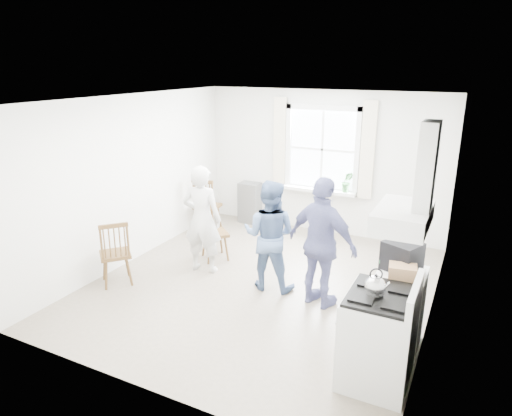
% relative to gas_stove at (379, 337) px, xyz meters
% --- Properties ---
extents(room_shell, '(4.62, 5.12, 2.64)m').
position_rel_gas_stove_xyz_m(room_shell, '(-1.91, 1.35, 0.82)').
color(room_shell, gray).
rests_on(room_shell, ground).
extents(window_assembly, '(1.88, 0.24, 1.70)m').
position_rel_gas_stove_xyz_m(window_assembly, '(-1.91, 3.80, 0.98)').
color(window_assembly, white).
rests_on(window_assembly, room_shell).
extents(range_hood, '(0.45, 0.76, 0.94)m').
position_rel_gas_stove_xyz_m(range_hood, '(0.16, -0.00, 1.42)').
color(range_hood, white).
rests_on(range_hood, room_shell).
extents(shelf_unit, '(0.40, 0.30, 0.80)m').
position_rel_gas_stove_xyz_m(shelf_unit, '(-3.31, 3.68, -0.08)').
color(shelf_unit, slate).
rests_on(shelf_unit, ground).
extents(gas_stove, '(0.68, 0.76, 1.12)m').
position_rel_gas_stove_xyz_m(gas_stove, '(0.00, 0.00, 0.00)').
color(gas_stove, silver).
rests_on(gas_stove, ground).
extents(kettle, '(0.20, 0.20, 0.28)m').
position_rel_gas_stove_xyz_m(kettle, '(-0.07, -0.05, 0.56)').
color(kettle, silver).
rests_on(kettle, gas_stove).
extents(low_cabinet, '(0.50, 0.55, 0.90)m').
position_rel_gas_stove_xyz_m(low_cabinet, '(0.07, 0.70, -0.03)').
color(low_cabinet, white).
rests_on(low_cabinet, ground).
extents(stereo_stack, '(0.45, 0.43, 0.32)m').
position_rel_gas_stove_xyz_m(stereo_stack, '(0.04, 0.74, 0.58)').
color(stereo_stack, black).
rests_on(stereo_stack, low_cabinet).
extents(cardboard_box, '(0.30, 0.24, 0.18)m').
position_rel_gas_stove_xyz_m(cardboard_box, '(0.10, 0.46, 0.50)').
color(cardboard_box, '#A3784F').
rests_on(cardboard_box, low_cabinet).
extents(windsor_chair_a, '(0.49, 0.48, 1.03)m').
position_rel_gas_stove_xyz_m(windsor_chair_a, '(-3.80, 2.80, 0.15)').
color(windsor_chair_a, '#4B3218').
rests_on(windsor_chair_a, ground).
extents(windsor_chair_b, '(0.56, 0.56, 0.95)m').
position_rel_gas_stove_xyz_m(windsor_chair_b, '(-3.06, 1.76, 0.10)').
color(windsor_chair_b, '#4B3218').
rests_on(windsor_chair_b, ground).
extents(windsor_chair_c, '(0.57, 0.57, 0.97)m').
position_rel_gas_stove_xyz_m(windsor_chair_c, '(-3.73, 0.40, 0.11)').
color(windsor_chair_c, '#4B3218').
rests_on(windsor_chair_c, ground).
extents(person_left, '(0.68, 0.68, 1.64)m').
position_rel_gas_stove_xyz_m(person_left, '(-2.92, 1.38, 0.34)').
color(person_left, silver).
rests_on(person_left, ground).
extents(person_mid, '(0.84, 0.84, 1.56)m').
position_rel_gas_stove_xyz_m(person_mid, '(-1.80, 1.33, 0.29)').
color(person_mid, slate).
rests_on(person_mid, ground).
extents(person_right, '(1.26, 1.26, 1.72)m').
position_rel_gas_stove_xyz_m(person_right, '(-0.99, 1.18, 0.38)').
color(person_right, navy).
rests_on(person_right, ground).
extents(potted_plant, '(0.25, 0.25, 0.36)m').
position_rel_gas_stove_xyz_m(potted_plant, '(-1.40, 3.71, 0.55)').
color(potted_plant, '#317033').
rests_on(potted_plant, window_assembly).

